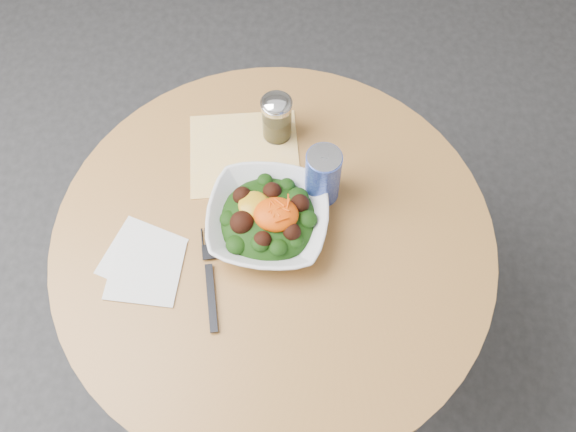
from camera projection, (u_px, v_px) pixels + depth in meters
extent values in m
plane|color=#29292B|center=(278.00, 347.00, 1.96)|extent=(6.00, 6.00, 0.00)
cylinder|color=black|center=(278.00, 345.00, 1.94)|extent=(0.52, 0.52, 0.03)
cylinder|color=black|center=(276.00, 307.00, 1.64)|extent=(0.10, 0.10, 0.71)
cylinder|color=#B78442|center=(273.00, 243.00, 1.31)|extent=(0.90, 0.90, 0.04)
cube|color=orange|center=(244.00, 153.00, 1.39)|extent=(0.26, 0.24, 0.00)
cube|color=silver|center=(142.00, 256.00, 1.27)|extent=(0.18, 0.18, 0.00)
cube|color=silver|center=(145.00, 270.00, 1.26)|extent=(0.15, 0.15, 0.00)
imported|color=silver|center=(268.00, 220.00, 1.28)|extent=(0.26, 0.26, 0.06)
ellipsoid|color=black|center=(268.00, 220.00, 1.28)|extent=(0.20, 0.20, 0.07)
ellipsoid|color=#C98F14|center=(254.00, 205.00, 1.26)|extent=(0.06, 0.06, 0.02)
ellipsoid|color=#F65905|center=(276.00, 214.00, 1.25)|extent=(0.09, 0.08, 0.04)
cube|color=black|center=(211.00, 298.00, 1.23)|extent=(0.04, 0.14, 0.00)
cube|color=black|center=(209.00, 245.00, 1.28)|extent=(0.04, 0.08, 0.00)
cylinder|color=silver|center=(277.00, 120.00, 1.37)|extent=(0.06, 0.06, 0.10)
cylinder|color=olive|center=(277.00, 126.00, 1.39)|extent=(0.05, 0.05, 0.05)
cylinder|color=silver|center=(276.00, 105.00, 1.32)|extent=(0.07, 0.07, 0.01)
ellipsoid|color=silver|center=(276.00, 103.00, 1.32)|extent=(0.06, 0.06, 0.03)
cylinder|color=#0D1A99|center=(323.00, 176.00, 1.29)|extent=(0.07, 0.07, 0.13)
cylinder|color=#B1B0B7|center=(324.00, 157.00, 1.23)|extent=(0.07, 0.07, 0.00)
cube|color=#B1B0B7|center=(325.00, 152.00, 1.23)|extent=(0.02, 0.02, 0.00)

